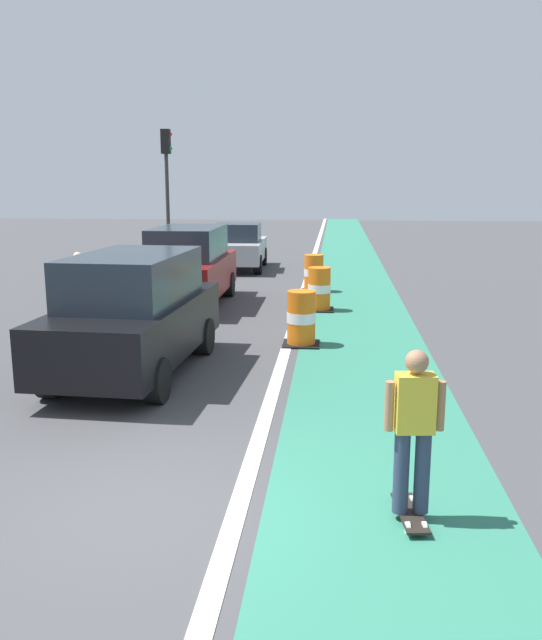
{
  "coord_description": "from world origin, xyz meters",
  "views": [
    {
      "loc": [
        1.82,
        -5.88,
        3.21
      ],
      "look_at": [
        0.85,
        4.13,
        1.1
      ],
      "focal_mm": 37.35,
      "sensor_mm": 36.0,
      "label": 1
    }
  ],
  "objects_px": {
    "traffic_barrel_mid": "(319,290)",
    "traffic_barrel_back": "(314,274)",
    "traffic_barrel_front": "(301,319)",
    "parked_suv_nearest": "(134,313)",
    "skateboarder_on_lane": "(414,430)",
    "parked_sedan_third": "(238,247)",
    "parked_suv_second": "(189,266)",
    "pedestrian_crossing": "(79,284)",
    "traffic_light_corner": "(167,173)"
  },
  "relations": [
    {
      "from": "traffic_barrel_front",
      "to": "traffic_barrel_back",
      "type": "xyz_separation_m",
      "value": [
        0.03,
        6.57,
        0.0
      ]
    },
    {
      "from": "parked_suv_nearest",
      "to": "parked_sedan_third",
      "type": "xyz_separation_m",
      "value": [
        -0.23,
        13.55,
        -0.2
      ]
    },
    {
      "from": "skateboarder_on_lane",
      "to": "traffic_barrel_mid",
      "type": "relative_size",
      "value": 1.55
    },
    {
      "from": "skateboarder_on_lane",
      "to": "parked_sedan_third",
      "type": "distance_m",
      "value": 18.67
    },
    {
      "from": "skateboarder_on_lane",
      "to": "parked_sedan_third",
      "type": "xyz_separation_m",
      "value": [
        -4.33,
        18.16,
        -0.08
      ]
    },
    {
      "from": "traffic_barrel_front",
      "to": "parked_suv_nearest",
      "type": "bearing_deg",
      "value": -140.07
    },
    {
      "from": "traffic_barrel_mid",
      "to": "traffic_barrel_back",
      "type": "relative_size",
      "value": 1.0
    },
    {
      "from": "pedestrian_crossing",
      "to": "traffic_barrel_front",
      "type": "bearing_deg",
      "value": -19.37
    },
    {
      "from": "skateboarder_on_lane",
      "to": "traffic_light_corner",
      "type": "bearing_deg",
      "value": 110.43
    },
    {
      "from": "traffic_barrel_front",
      "to": "pedestrian_crossing",
      "type": "bearing_deg",
      "value": 160.63
    },
    {
      "from": "skateboarder_on_lane",
      "to": "traffic_barrel_back",
      "type": "distance_m",
      "value": 13.51
    },
    {
      "from": "parked_sedan_third",
      "to": "parked_suv_nearest",
      "type": "bearing_deg",
      "value": -89.02
    },
    {
      "from": "skateboarder_on_lane",
      "to": "traffic_barrel_mid",
      "type": "xyz_separation_m",
      "value": [
        -1.15,
        10.52,
        -0.38
      ]
    },
    {
      "from": "parked_suv_second",
      "to": "traffic_barrel_front",
      "type": "distance_m",
      "value": 5.18
    },
    {
      "from": "parked_sedan_third",
      "to": "traffic_light_corner",
      "type": "bearing_deg",
      "value": 158.83
    },
    {
      "from": "traffic_barrel_back",
      "to": "pedestrian_crossing",
      "type": "relative_size",
      "value": 0.68
    },
    {
      "from": "parked_suv_nearest",
      "to": "parked_suv_second",
      "type": "distance_m",
      "value": 6.34
    },
    {
      "from": "parked_suv_nearest",
      "to": "parked_sedan_third",
      "type": "distance_m",
      "value": 13.55
    },
    {
      "from": "traffic_barrel_mid",
      "to": "traffic_light_corner",
      "type": "bearing_deg",
      "value": 124.57
    },
    {
      "from": "traffic_barrel_mid",
      "to": "traffic_barrel_back",
      "type": "height_order",
      "value": "same"
    },
    {
      "from": "skateboarder_on_lane",
      "to": "parked_suv_nearest",
      "type": "distance_m",
      "value": 6.17
    },
    {
      "from": "parked_suv_nearest",
      "to": "traffic_barrel_front",
      "type": "relative_size",
      "value": 4.3
    },
    {
      "from": "traffic_barrel_mid",
      "to": "traffic_barrel_back",
      "type": "xyz_separation_m",
      "value": [
        -0.24,
        2.92,
        0.0
      ]
    },
    {
      "from": "parked_suv_second",
      "to": "parked_sedan_third",
      "type": "xyz_separation_m",
      "value": [
        0.23,
        7.22,
        -0.2
      ]
    },
    {
      "from": "traffic_barrel_front",
      "to": "parked_suv_second",
      "type": "bearing_deg",
      "value": 127.68
    },
    {
      "from": "traffic_barrel_back",
      "to": "pedestrian_crossing",
      "type": "height_order",
      "value": "pedestrian_crossing"
    },
    {
      "from": "skateboarder_on_lane",
      "to": "parked_suv_second",
      "type": "xyz_separation_m",
      "value": [
        -4.56,
        10.94,
        0.12
      ]
    },
    {
      "from": "parked_suv_nearest",
      "to": "traffic_light_corner",
      "type": "bearing_deg",
      "value": 101.88
    },
    {
      "from": "parked_suv_nearest",
      "to": "traffic_barrel_mid",
      "type": "bearing_deg",
      "value": 63.49
    },
    {
      "from": "parked_suv_nearest",
      "to": "parked_sedan_third",
      "type": "relative_size",
      "value": 1.13
    },
    {
      "from": "parked_suv_second",
      "to": "traffic_barrel_back",
      "type": "bearing_deg",
      "value": 38.15
    },
    {
      "from": "traffic_barrel_mid",
      "to": "traffic_barrel_front",
      "type": "bearing_deg",
      "value": -94.07
    },
    {
      "from": "skateboarder_on_lane",
      "to": "traffic_barrel_front",
      "type": "height_order",
      "value": "skateboarder_on_lane"
    },
    {
      "from": "parked_sedan_third",
      "to": "skateboarder_on_lane",
      "type": "bearing_deg",
      "value": -76.6
    },
    {
      "from": "parked_suv_nearest",
      "to": "traffic_light_corner",
      "type": "height_order",
      "value": "traffic_light_corner"
    },
    {
      "from": "traffic_barrel_back",
      "to": "pedestrian_crossing",
      "type": "distance_m",
      "value": 7.08
    },
    {
      "from": "parked_suv_nearest",
      "to": "traffic_barrel_back",
      "type": "bearing_deg",
      "value": 72.92
    },
    {
      "from": "traffic_barrel_mid",
      "to": "pedestrian_crossing",
      "type": "height_order",
      "value": "pedestrian_crossing"
    },
    {
      "from": "parked_suv_nearest",
      "to": "parked_suv_second",
      "type": "bearing_deg",
      "value": 94.21
    },
    {
      "from": "pedestrian_crossing",
      "to": "traffic_barrel_mid",
      "type": "bearing_deg",
      "value": 18.27
    },
    {
      "from": "parked_suv_nearest",
      "to": "traffic_light_corner",
      "type": "relative_size",
      "value": 0.92
    },
    {
      "from": "parked_suv_second",
      "to": "pedestrian_crossing",
      "type": "relative_size",
      "value": 2.87
    },
    {
      "from": "skateboarder_on_lane",
      "to": "parked_suv_second",
      "type": "relative_size",
      "value": 0.37
    },
    {
      "from": "traffic_barrel_front",
      "to": "traffic_barrel_back",
      "type": "relative_size",
      "value": 1.0
    },
    {
      "from": "skateboarder_on_lane",
      "to": "traffic_barrel_back",
      "type": "xyz_separation_m",
      "value": [
        -1.39,
        13.44,
        -0.38
      ]
    },
    {
      "from": "parked_suv_second",
      "to": "traffic_light_corner",
      "type": "relative_size",
      "value": 0.9
    },
    {
      "from": "traffic_barrel_back",
      "to": "skateboarder_on_lane",
      "type": "bearing_deg",
      "value": -84.11
    },
    {
      "from": "skateboarder_on_lane",
      "to": "traffic_barrel_back",
      "type": "relative_size",
      "value": 1.55
    },
    {
      "from": "parked_suv_nearest",
      "to": "parked_suv_second",
      "type": "relative_size",
      "value": 1.02
    },
    {
      "from": "skateboarder_on_lane",
      "to": "traffic_light_corner",
      "type": "xyz_separation_m",
      "value": [
        -7.18,
        19.27,
        2.59
      ]
    }
  ]
}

